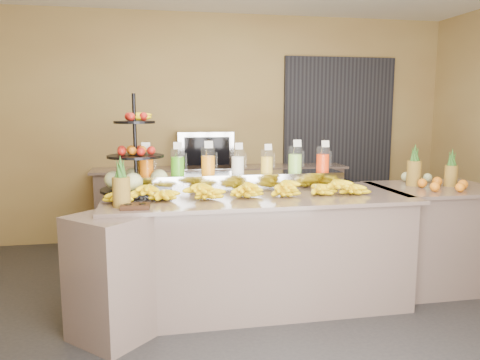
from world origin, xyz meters
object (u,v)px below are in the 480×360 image
object	(u,v)px
banana_heap	(244,187)
condiment_caddy	(135,206)
oven_warmer	(205,149)
right_fruit_pile	(436,180)
fruit_stand	(141,169)
pitcher_tray	(238,181)

from	to	relation	value
banana_heap	condiment_caddy	xyz separation A→B (m)	(-0.85, -0.30, -0.06)
oven_warmer	right_fruit_pile	bearing A→B (deg)	-43.17
banana_heap	fruit_stand	xyz separation A→B (m)	(-0.82, 0.24, 0.13)
banana_heap	condiment_caddy	distance (m)	0.90
fruit_stand	condiment_caddy	world-z (taller)	fruit_stand
pitcher_tray	condiment_caddy	xyz separation A→B (m)	(-0.86, -0.63, -0.06)
banana_heap	pitcher_tray	bearing A→B (deg)	87.95
banana_heap	oven_warmer	bearing A→B (deg)	92.34
banana_heap	right_fruit_pile	world-z (taller)	right_fruit_pile
fruit_stand	oven_warmer	distance (m)	1.90
pitcher_tray	banana_heap	world-z (taller)	banana_heap
banana_heap	condiment_caddy	bearing A→B (deg)	-160.50
condiment_caddy	oven_warmer	world-z (taller)	oven_warmer
pitcher_tray	fruit_stand	size ratio (longest dim) A/B	2.24
pitcher_tray	oven_warmer	bearing A→B (deg)	93.20
pitcher_tray	fruit_stand	distance (m)	0.84
condiment_caddy	oven_warmer	size ratio (longest dim) A/B	0.31
pitcher_tray	right_fruit_pile	size ratio (longest dim) A/B	4.24
condiment_caddy	oven_warmer	distance (m)	2.43
banana_heap	fruit_stand	size ratio (longest dim) A/B	2.56
fruit_stand	right_fruit_pile	size ratio (longest dim) A/B	1.89
condiment_caddy	right_fruit_pile	world-z (taller)	right_fruit_pile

